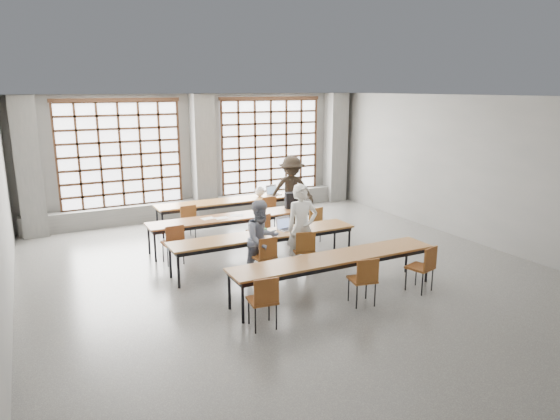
# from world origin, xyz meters

# --- Properties ---
(floor) EXTENTS (11.00, 11.00, 0.00)m
(floor) POSITION_xyz_m (0.00, 0.00, 0.00)
(floor) COLOR #52524F
(floor) RESTS_ON ground
(ceiling) EXTENTS (11.00, 11.00, 0.00)m
(ceiling) POSITION_xyz_m (0.00, 0.00, 3.50)
(ceiling) COLOR silver
(ceiling) RESTS_ON floor
(wall_back) EXTENTS (10.00, 0.00, 10.00)m
(wall_back) POSITION_xyz_m (0.00, 5.50, 1.75)
(wall_back) COLOR slate
(wall_back) RESTS_ON floor
(wall_front) EXTENTS (10.00, 0.00, 10.00)m
(wall_front) POSITION_xyz_m (0.00, -5.50, 1.75)
(wall_front) COLOR slate
(wall_front) RESTS_ON floor
(wall_right) EXTENTS (0.00, 11.00, 11.00)m
(wall_right) POSITION_xyz_m (5.00, 0.00, 1.75)
(wall_right) COLOR slate
(wall_right) RESTS_ON floor
(column_left) EXTENTS (0.60, 0.55, 3.50)m
(column_left) POSITION_xyz_m (-4.50, 5.22, 1.75)
(column_left) COLOR #5A5A57
(column_left) RESTS_ON floor
(column_mid) EXTENTS (0.60, 0.55, 3.50)m
(column_mid) POSITION_xyz_m (0.00, 5.22, 1.75)
(column_mid) COLOR #5A5A57
(column_mid) RESTS_ON floor
(column_right) EXTENTS (0.60, 0.55, 3.50)m
(column_right) POSITION_xyz_m (4.50, 5.22, 1.75)
(column_right) COLOR #5A5A57
(column_right) RESTS_ON floor
(window_left) EXTENTS (3.32, 0.12, 3.00)m
(window_left) POSITION_xyz_m (-2.25, 5.42, 1.90)
(window_left) COLOR white
(window_left) RESTS_ON wall_back
(window_right) EXTENTS (3.32, 0.12, 3.00)m
(window_right) POSITION_xyz_m (2.25, 5.42, 1.90)
(window_right) COLOR white
(window_right) RESTS_ON wall_back
(sill_ledge) EXTENTS (9.80, 0.35, 0.50)m
(sill_ledge) POSITION_xyz_m (0.00, 5.30, 0.25)
(sill_ledge) COLOR #5A5A57
(sill_ledge) RESTS_ON floor
(desk_row_a) EXTENTS (4.00, 0.70, 0.73)m
(desk_row_a) POSITION_xyz_m (0.24, 3.79, 0.66)
(desk_row_a) COLOR brown
(desk_row_a) RESTS_ON floor
(desk_row_b) EXTENTS (4.00, 0.70, 0.73)m
(desk_row_b) POSITION_xyz_m (-0.35, 2.14, 0.66)
(desk_row_b) COLOR brown
(desk_row_b) RESTS_ON floor
(desk_row_c) EXTENTS (4.00, 0.70, 0.73)m
(desk_row_c) POSITION_xyz_m (-0.30, 0.49, 0.66)
(desk_row_c) COLOR brown
(desk_row_c) RESTS_ON floor
(desk_row_d) EXTENTS (4.00, 0.70, 0.73)m
(desk_row_d) POSITION_xyz_m (0.20, -1.38, 0.66)
(desk_row_d) COLOR brown
(desk_row_d) RESTS_ON floor
(chair_back_left) EXTENTS (0.44, 0.45, 0.88)m
(chair_back_left) POSITION_xyz_m (-1.16, 3.16, 0.54)
(chair_back_left) COLOR maroon
(chair_back_left) RESTS_ON floor
(chair_back_mid) EXTENTS (0.43, 0.43, 0.88)m
(chair_back_mid) POSITION_xyz_m (1.04, 3.16, 0.54)
(chair_back_mid) COLOR brown
(chair_back_mid) RESTS_ON floor
(chair_back_right) EXTENTS (0.49, 0.50, 0.88)m
(chair_back_right) POSITION_xyz_m (1.82, 3.16, 0.54)
(chair_back_right) COLOR maroon
(chair_back_right) RESTS_ON floor
(chair_mid_left) EXTENTS (0.44, 0.44, 0.88)m
(chair_mid_left) POSITION_xyz_m (-1.94, 1.52, 0.54)
(chair_mid_left) COLOR brown
(chair_mid_left) RESTS_ON floor
(chair_mid_centre) EXTENTS (0.50, 0.50, 0.88)m
(chair_mid_centre) POSITION_xyz_m (0.07, 1.52, 0.54)
(chair_mid_centre) COLOR brown
(chair_mid_centre) RESTS_ON floor
(chair_mid_right) EXTENTS (0.48, 0.48, 0.88)m
(chair_mid_right) POSITION_xyz_m (1.47, 1.52, 0.54)
(chair_mid_right) COLOR brown
(chair_mid_right) RESTS_ON floor
(chair_front_left) EXTENTS (0.46, 0.46, 0.88)m
(chair_front_left) POSITION_xyz_m (-0.60, -0.14, 0.54)
(chair_front_left) COLOR brown
(chair_front_left) RESTS_ON floor
(chair_front_right) EXTENTS (0.51, 0.51, 0.88)m
(chair_front_right) POSITION_xyz_m (0.28, -0.14, 0.54)
(chair_front_right) COLOR brown
(chair_front_right) RESTS_ON floor
(chair_near_left) EXTENTS (0.46, 0.47, 0.88)m
(chair_near_left) POSITION_xyz_m (-1.50, -2.01, 0.54)
(chair_near_left) COLOR brown
(chair_near_left) RESTS_ON floor
(chair_near_mid) EXTENTS (0.49, 0.49, 0.88)m
(chair_near_mid) POSITION_xyz_m (0.39, -2.01, 0.54)
(chair_near_mid) COLOR brown
(chair_near_mid) RESTS_ON floor
(chair_near_right) EXTENTS (0.52, 0.52, 0.88)m
(chair_near_right) POSITION_xyz_m (1.73, -2.01, 0.54)
(chair_near_right) COLOR brown
(chair_near_right) RESTS_ON floor
(student_male) EXTENTS (0.70, 0.51, 1.80)m
(student_male) POSITION_xyz_m (0.30, -0.01, 0.90)
(student_male) COLOR white
(student_male) RESTS_ON floor
(student_female) EXTENTS (0.85, 0.71, 1.57)m
(student_female) POSITION_xyz_m (-0.60, -0.01, 0.78)
(student_female) COLOR #1A244E
(student_female) RESTS_ON floor
(student_back) EXTENTS (1.38, 1.10, 1.87)m
(student_back) POSITION_xyz_m (1.84, 3.29, 0.93)
(student_back) COLOR black
(student_back) RESTS_ON floor
(laptop_front) EXTENTS (0.40, 0.35, 0.26)m
(laptop_front) POSITION_xyz_m (0.24, 0.60, 0.79)
(laptop_front) COLOR silver
(laptop_front) RESTS_ON desk_row_c
(laptop_back) EXTENTS (0.41, 0.37, 0.26)m
(laptop_back) POSITION_xyz_m (1.58, 3.90, 0.79)
(laptop_back) COLOR #B4B4B9
(laptop_back) RESTS_ON desk_row_a
(mouse) EXTENTS (0.11, 0.09, 0.04)m
(mouse) POSITION_xyz_m (0.65, 0.47, 0.75)
(mouse) COLOR silver
(mouse) RESTS_ON desk_row_c
(green_box) EXTENTS (0.25, 0.10, 0.09)m
(green_box) POSITION_xyz_m (-0.35, 0.57, 0.78)
(green_box) COLOR green
(green_box) RESTS_ON desk_row_c
(phone) EXTENTS (0.14, 0.10, 0.01)m
(phone) POSITION_xyz_m (-0.12, 0.39, 0.74)
(phone) COLOR black
(phone) RESTS_ON desk_row_c
(paper_sheet_a) EXTENTS (0.33, 0.25, 0.00)m
(paper_sheet_a) POSITION_xyz_m (-0.95, 2.19, 0.73)
(paper_sheet_a) COLOR white
(paper_sheet_a) RESTS_ON desk_row_b
(paper_sheet_b) EXTENTS (0.30, 0.21, 0.00)m
(paper_sheet_b) POSITION_xyz_m (-0.65, 2.09, 0.73)
(paper_sheet_b) COLOR white
(paper_sheet_b) RESTS_ON desk_row_b
(paper_sheet_c) EXTENTS (0.35, 0.30, 0.00)m
(paper_sheet_c) POSITION_xyz_m (-0.25, 2.14, 0.73)
(paper_sheet_c) COLOR white
(paper_sheet_c) RESTS_ON desk_row_b
(backpack) EXTENTS (0.36, 0.27, 0.40)m
(backpack) POSITION_xyz_m (1.25, 2.19, 0.93)
(backpack) COLOR black
(backpack) RESTS_ON desk_row_b
(plastic_bag) EXTENTS (0.28, 0.24, 0.29)m
(plastic_bag) POSITION_xyz_m (1.14, 3.84, 0.87)
(plastic_bag) COLOR silver
(plastic_bag) RESTS_ON desk_row_a
(red_pouch) EXTENTS (0.21, 0.13, 0.06)m
(red_pouch) POSITION_xyz_m (-1.50, -1.93, 0.50)
(red_pouch) COLOR red
(red_pouch) RESTS_ON chair_near_left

